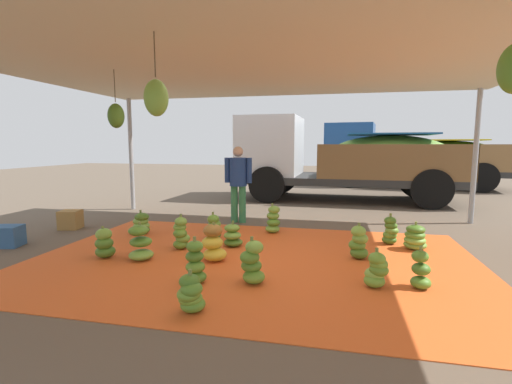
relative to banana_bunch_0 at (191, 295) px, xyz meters
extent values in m
plane|color=brown|center=(0.21, 4.70, -0.19)|extent=(40.00, 40.00, 0.00)
cube|color=#E05B23|center=(0.21, 1.70, -0.18)|extent=(6.11, 4.11, 0.01)
cylinder|color=#9EA0A5|center=(-3.59, 5.00, 1.15)|extent=(0.10, 0.10, 2.68)
cylinder|color=#9EA0A5|center=(4.01, 5.00, 1.15)|extent=(0.10, 0.10, 2.68)
cube|color=beige|center=(0.21, 1.70, 2.52)|extent=(8.00, 7.00, 0.06)
cylinder|color=#4C422D|center=(-1.90, 1.85, 2.26)|extent=(0.01, 0.01, 0.46)
ellipsoid|color=#477523|center=(-1.90, 1.85, 1.83)|extent=(0.24, 0.24, 0.36)
cylinder|color=#4C422D|center=(-0.45, 0.31, 2.28)|extent=(0.01, 0.01, 0.43)
ellipsoid|color=#75A83D|center=(-0.45, 0.31, 1.87)|extent=(0.24, 0.24, 0.36)
ellipsoid|color=#518428|center=(0.01, 0.02, -0.11)|extent=(0.33, 0.33, 0.14)
ellipsoid|color=#60932D|center=(-0.01, 0.02, -0.05)|extent=(0.24, 0.24, 0.14)
ellipsoid|color=#60932D|center=(-0.01, -0.02, 0.01)|extent=(0.22, 0.22, 0.14)
ellipsoid|color=#518428|center=(0.02, -0.03, 0.07)|extent=(0.21, 0.21, 0.14)
ellipsoid|color=#477523|center=(-0.01, 0.01, 0.13)|extent=(0.20, 0.20, 0.14)
cylinder|color=olive|center=(0.00, 0.00, 0.19)|extent=(0.04, 0.04, 0.12)
ellipsoid|color=gold|center=(-0.28, 1.54, -0.09)|extent=(0.45, 0.45, 0.18)
ellipsoid|color=gold|center=(-0.32, 1.55, 0.07)|extent=(0.40, 0.40, 0.18)
ellipsoid|color=#996628|center=(-0.32, 1.58, 0.23)|extent=(0.37, 0.37, 0.18)
cylinder|color=olive|center=(-0.30, 1.56, 0.29)|extent=(0.04, 0.04, 0.12)
ellipsoid|color=#60932D|center=(-0.98, 1.98, -0.10)|extent=(0.32, 0.32, 0.14)
ellipsoid|color=#75A83D|center=(-0.95, 1.99, -0.02)|extent=(0.27, 0.27, 0.14)
ellipsoid|color=#60932D|center=(-0.97, 1.94, 0.07)|extent=(0.25, 0.25, 0.14)
ellipsoid|color=#75A83D|center=(-0.99, 1.99, 0.16)|extent=(0.27, 0.27, 0.14)
ellipsoid|color=#75A83D|center=(-0.97, 1.97, 0.25)|extent=(0.26, 0.26, 0.14)
cylinder|color=olive|center=(-0.97, 1.97, 0.31)|extent=(0.04, 0.04, 0.12)
ellipsoid|color=#477523|center=(1.66, 2.07, -0.09)|extent=(0.35, 0.35, 0.16)
ellipsoid|color=#518428|center=(1.63, 2.09, 0.01)|extent=(0.33, 0.33, 0.16)
ellipsoid|color=#6B9E38|center=(1.66, 2.06, 0.11)|extent=(0.28, 0.28, 0.16)
ellipsoid|color=#75A83D|center=(1.64, 2.05, 0.21)|extent=(0.26, 0.26, 0.16)
cylinder|color=olive|center=(1.64, 2.06, 0.27)|extent=(0.04, 0.04, 0.12)
ellipsoid|color=#60932D|center=(1.76, 1.03, -0.10)|extent=(0.33, 0.33, 0.14)
ellipsoid|color=#75A83D|center=(1.77, 1.06, -0.04)|extent=(0.27, 0.27, 0.14)
ellipsoid|color=#518428|center=(1.81, 1.03, 0.02)|extent=(0.30, 0.30, 0.14)
ellipsoid|color=#60932D|center=(1.80, 1.05, 0.09)|extent=(0.27, 0.27, 0.14)
ellipsoid|color=#60932D|center=(1.78, 1.03, 0.15)|extent=(0.22, 0.22, 0.14)
cylinder|color=olive|center=(1.78, 1.05, 0.21)|extent=(0.04, 0.04, 0.12)
ellipsoid|color=#60932D|center=(0.42, 0.85, -0.10)|extent=(0.31, 0.31, 0.15)
ellipsoid|color=#518428|center=(0.38, 0.89, 0.02)|extent=(0.28, 0.28, 0.15)
ellipsoid|color=#518428|center=(0.37, 0.84, 0.13)|extent=(0.31, 0.31, 0.15)
ellipsoid|color=#75A83D|center=(0.42, 0.86, 0.25)|extent=(0.27, 0.27, 0.15)
cylinder|color=olive|center=(0.39, 0.87, 0.31)|extent=(0.04, 0.04, 0.12)
ellipsoid|color=#477523|center=(-0.68, 2.66, -0.10)|extent=(0.33, 0.33, 0.15)
ellipsoid|color=#75A83D|center=(-0.71, 2.67, -0.01)|extent=(0.28, 0.28, 0.15)
ellipsoid|color=#6B9E38|center=(-0.67, 2.66, 0.08)|extent=(0.27, 0.27, 0.15)
ellipsoid|color=#60932D|center=(-0.68, 2.63, 0.17)|extent=(0.28, 0.28, 0.15)
cylinder|color=olive|center=(-0.69, 2.65, 0.23)|extent=(0.04, 0.04, 0.12)
ellipsoid|color=#477523|center=(-0.24, 2.29, -0.11)|extent=(0.42, 0.42, 0.13)
ellipsoid|color=#75A83D|center=(-0.25, 2.28, 0.00)|extent=(0.27, 0.27, 0.13)
ellipsoid|color=#6B9E38|center=(-0.26, 2.31, 0.11)|extent=(0.25, 0.25, 0.13)
cylinder|color=olive|center=(-0.24, 2.29, 0.17)|extent=(0.04, 0.04, 0.12)
ellipsoid|color=#477523|center=(-1.84, 1.34, -0.09)|extent=(0.33, 0.33, 0.17)
ellipsoid|color=#477523|center=(-1.84, 1.32, 0.04)|extent=(0.25, 0.25, 0.17)
ellipsoid|color=#75A83D|center=(-1.85, 1.34, 0.16)|extent=(0.23, 0.23, 0.17)
cylinder|color=olive|center=(-1.85, 1.32, 0.22)|extent=(0.04, 0.04, 0.12)
ellipsoid|color=#518428|center=(-0.23, 0.72, -0.11)|extent=(0.31, 0.31, 0.14)
ellipsoid|color=#60932D|center=(-0.24, 0.73, 0.01)|extent=(0.31, 0.31, 0.14)
ellipsoid|color=#477523|center=(-0.26, 0.76, 0.12)|extent=(0.23, 0.23, 0.14)
ellipsoid|color=#518428|center=(-0.26, 0.76, 0.24)|extent=(0.21, 0.21, 0.14)
cylinder|color=olive|center=(-0.25, 0.74, 0.30)|extent=(0.04, 0.04, 0.12)
ellipsoid|color=#6B9E38|center=(2.52, 2.73, -0.11)|extent=(0.40, 0.40, 0.13)
ellipsoid|color=#75A83D|center=(2.50, 2.69, -0.03)|extent=(0.44, 0.44, 0.13)
ellipsoid|color=#518428|center=(2.50, 2.70, 0.05)|extent=(0.41, 0.41, 0.13)
ellipsoid|color=#477523|center=(2.51, 2.72, 0.13)|extent=(0.28, 0.28, 0.13)
cylinder|color=olive|center=(2.51, 2.72, 0.19)|extent=(0.04, 0.04, 0.12)
ellipsoid|color=#75A83D|center=(0.21, 3.30, -0.11)|extent=(0.31, 0.31, 0.14)
ellipsoid|color=#518428|center=(0.23, 3.29, 0.01)|extent=(0.34, 0.34, 0.14)
ellipsoid|color=#6B9E38|center=(0.21, 3.34, 0.13)|extent=(0.27, 0.27, 0.14)
ellipsoid|color=#75A83D|center=(0.23, 3.33, 0.24)|extent=(0.26, 0.26, 0.14)
cylinder|color=olive|center=(0.21, 3.31, 0.30)|extent=(0.04, 0.04, 0.12)
ellipsoid|color=#518428|center=(-2.07, 2.71, -0.10)|extent=(0.39, 0.39, 0.14)
ellipsoid|color=#75A83D|center=(-2.03, 2.67, -0.02)|extent=(0.41, 0.41, 0.14)
ellipsoid|color=#75A83D|center=(-2.05, 2.68, 0.06)|extent=(0.29, 0.29, 0.14)
ellipsoid|color=#477523|center=(-2.02, 2.68, 0.14)|extent=(0.36, 0.36, 0.14)
cylinder|color=olive|center=(-2.05, 2.69, 0.20)|extent=(0.04, 0.04, 0.12)
ellipsoid|color=#477523|center=(2.18, 2.96, -0.11)|extent=(0.24, 0.24, 0.13)
ellipsoid|color=#60932D|center=(2.18, 2.96, -0.03)|extent=(0.31, 0.31, 0.13)
ellipsoid|color=#6B9E38|center=(2.20, 2.94, 0.05)|extent=(0.26, 0.26, 0.13)
ellipsoid|color=#477523|center=(2.19, 2.95, 0.12)|extent=(0.24, 0.24, 0.13)
ellipsoid|color=#477523|center=(2.18, 2.96, 0.20)|extent=(0.20, 0.20, 0.13)
cylinder|color=olive|center=(2.18, 2.96, 0.26)|extent=(0.04, 0.04, 0.12)
ellipsoid|color=#75A83D|center=(-1.30, 1.36, -0.11)|extent=(0.43, 0.43, 0.14)
ellipsoid|color=#518428|center=(-1.32, 1.41, 0.06)|extent=(0.33, 0.33, 0.14)
ellipsoid|color=#518428|center=(-1.32, 1.36, 0.23)|extent=(0.34, 0.34, 0.14)
cylinder|color=olive|center=(-1.32, 1.39, 0.29)|extent=(0.04, 0.04, 0.12)
ellipsoid|color=#518428|center=(2.26, 1.10, -0.11)|extent=(0.31, 0.31, 0.14)
ellipsoid|color=#477523|center=(2.26, 1.13, 0.04)|extent=(0.27, 0.27, 0.14)
ellipsoid|color=#518428|center=(2.25, 1.13, 0.18)|extent=(0.25, 0.25, 0.14)
cylinder|color=olive|center=(2.25, 1.11, 0.24)|extent=(0.04, 0.04, 0.12)
cube|color=#2D2D2D|center=(1.58, 7.75, 0.41)|extent=(6.18, 2.54, 0.20)
cube|color=silver|center=(-0.62, 7.81, 1.36)|extent=(1.78, 2.22, 1.70)
cube|color=#232D38|center=(-1.49, 7.84, 1.70)|extent=(0.08, 1.89, 0.75)
cube|color=brown|center=(2.70, 6.57, 0.96)|extent=(3.79, 0.19, 0.90)
cube|color=brown|center=(2.77, 8.86, 0.96)|extent=(3.79, 0.19, 0.90)
cube|color=brown|center=(4.59, 7.66, 0.96)|extent=(0.15, 2.36, 0.90)
ellipsoid|color=#6B9E38|center=(2.74, 7.71, 1.09)|extent=(3.39, 2.08, 1.15)
cube|color=#19569E|center=(2.74, 7.71, 1.69)|extent=(2.33, 1.86, 0.04)
cylinder|color=black|center=(-0.53, 6.73, 0.31)|extent=(1.01, 0.31, 1.00)
cylinder|color=black|center=(-0.47, 8.89, 0.31)|extent=(1.01, 0.31, 1.00)
cylinder|color=black|center=(3.62, 6.61, 0.31)|extent=(1.01, 0.31, 1.00)
cylinder|color=black|center=(3.69, 8.77, 0.31)|extent=(1.01, 0.31, 1.00)
cube|color=#2D2D2D|center=(4.07, 11.64, 0.41)|extent=(6.53, 3.06, 0.20)
cube|color=#1E4C93|center=(1.83, 11.95, 1.36)|extent=(2.02, 2.27, 1.70)
cube|color=#232D38|center=(0.94, 12.07, 1.70)|extent=(0.27, 1.77, 0.75)
cube|color=olive|center=(5.10, 10.42, 0.96)|extent=(3.87, 0.61, 0.90)
cube|color=olive|center=(5.39, 12.54, 0.96)|extent=(3.87, 0.61, 0.90)
cube|color=olive|center=(7.14, 11.22, 0.96)|extent=(0.38, 2.22, 0.90)
ellipsoid|color=#518428|center=(5.25, 11.48, 1.03)|extent=(3.65, 2.32, 1.03)
cube|color=yellow|center=(5.25, 11.48, 1.57)|extent=(2.54, 1.99, 0.04)
cylinder|color=black|center=(1.81, 10.93, 0.31)|extent=(1.03, 0.41, 1.00)
cylinder|color=black|center=(2.09, 12.94, 0.31)|extent=(1.03, 0.41, 1.00)
cylinder|color=black|center=(6.04, 10.35, 0.31)|extent=(1.03, 0.41, 1.00)
cylinder|color=black|center=(6.32, 12.36, 0.31)|extent=(1.03, 0.41, 1.00)
cylinder|color=#337A4C|center=(-0.72, 4.07, 0.19)|extent=(0.14, 0.14, 0.76)
cylinder|color=#337A4C|center=(-0.55, 4.07, 0.19)|extent=(0.14, 0.14, 0.76)
cylinder|color=navy|center=(-0.63, 4.07, 0.86)|extent=(0.35, 0.35, 0.57)
cylinder|color=navy|center=(-0.86, 4.07, 0.89)|extent=(0.11, 0.11, 0.51)
cylinder|color=navy|center=(-0.40, 4.07, 0.89)|extent=(0.11, 0.11, 0.51)
sphere|color=tan|center=(-0.63, 4.07, 1.27)|extent=(0.21, 0.21, 0.21)
cube|color=#335B8E|center=(-3.77, 1.53, -0.02)|extent=(0.58, 0.45, 0.33)
cube|color=olive|center=(-3.61, 2.82, -0.01)|extent=(0.41, 0.39, 0.35)
camera|label=1|loc=(1.32, -3.10, 1.41)|focal=25.73mm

